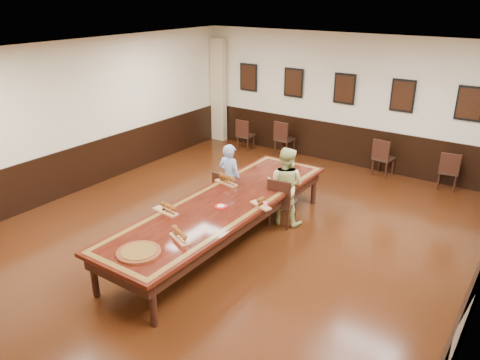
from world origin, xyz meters
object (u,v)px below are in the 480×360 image
Objects in this scene: chair_man at (227,192)px; conference_table at (223,210)px; carved_platter at (139,252)px; chair_woman at (283,201)px; spare_chair_d at (449,170)px; person_woman at (285,186)px; spare_chair_c at (384,157)px; spare_chair_a at (246,134)px; spare_chair_b at (285,138)px; person_man at (230,178)px.

chair_man is 1.19m from conference_table.
carved_platter is (0.04, -2.00, 0.16)m from conference_table.
chair_man is 0.91× the size of chair_woman.
person_woman is at bearing 48.73° from spare_chair_d.
person_woman is (-0.71, -3.48, 0.29)m from spare_chair_c.
chair_man is at bearing 115.42° from spare_chair_a.
spare_chair_c is (2.67, 0.04, -0.01)m from spare_chair_b.
spare_chair_a is at bearing -54.79° from person_woman.
chair_man is at bearing 72.08° from spare_chair_c.
person_man is at bearing 106.41° from spare_chair_b.
chair_man is 1.16× the size of carved_platter.
carved_platter is (1.51, -6.71, 0.31)m from spare_chair_b.
person_woman reaches higher than chair_woman.
spare_chair_a is 3.91m from person_man.
spare_chair_c is 6.85m from carved_platter.
spare_chair_a is (-3.08, 3.32, -0.05)m from chair_woman.
person_man is at bearing 120.93° from conference_table.
spare_chair_d is 0.17× the size of conference_table.
spare_chair_c is at bearing -179.45° from spare_chair_a.
spare_chair_a is (-1.92, 3.49, -0.00)m from chair_man.
spare_chair_c is (1.85, 3.75, 0.02)m from chair_man.
conference_table is at bearing 110.98° from spare_chair_b.
chair_man is 1.17m from chair_woman.
person_man is at bearing -4.52° from chair_woman.
spare_chair_d is 4.94m from person_man.
chair_man is at bearing 90.00° from person_man.
chair_man reaches higher than conference_table.
spare_chair_b is 1.24× the size of carved_platter.
spare_chair_d is (3.31, 3.76, 0.00)m from chair_man.
spare_chair_a is 0.58× the size of person_woman.
person_woman is at bearing 86.84° from spare_chair_c.
spare_chair_b is 4.13m from spare_chair_d.
spare_chair_a reaches higher than carved_platter.
chair_man is at bearing 4.96° from person_woman.
person_woman reaches higher than conference_table.
spare_chair_a is 4.46m from person_woman.
chair_woman is at bearing 90.00° from person_woman.
spare_chair_d is 0.63× the size of person_man.
spare_chair_a is at bearing -6.51° from spare_chair_d.
chair_woman reaches higher than spare_chair_a.
conference_table is (2.57, -4.48, 0.18)m from spare_chair_a.
chair_man is at bearing 39.21° from spare_chair_d.
person_man is (-1.85, -3.66, 0.24)m from spare_chair_c.
spare_chair_d is 5.44m from conference_table.
conference_table is (-2.66, -4.74, 0.17)m from spare_chair_d.
spare_chair_c reaches higher than carved_platter.
chair_woman is 4.53m from spare_chair_a.
carved_platter is (-0.45, -3.26, 0.03)m from person_woman.
chair_woman is 1.09× the size of spare_chair_d.
spare_chair_a is 1.15× the size of carved_platter.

